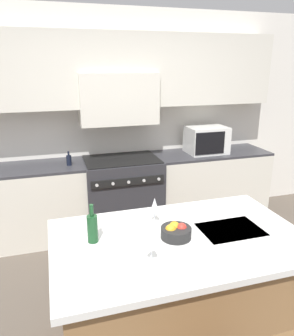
% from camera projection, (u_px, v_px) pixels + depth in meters
% --- Properties ---
extents(ground_plane, '(10.00, 10.00, 0.00)m').
position_uv_depth(ground_plane, '(174.00, 332.00, 2.61)').
color(ground_plane, brown).
extents(back_cabinetry, '(10.00, 0.46, 2.70)m').
position_uv_depth(back_cabinetry, '(116.00, 101.00, 4.04)').
color(back_cabinetry, silver).
rests_on(back_cabinetry, ground_plane).
extents(back_counter, '(3.98, 0.62, 0.92)m').
position_uv_depth(back_counter, '(122.00, 194.00, 4.17)').
color(back_counter, silver).
rests_on(back_counter, ground_plane).
extents(range_stove, '(0.93, 0.70, 0.94)m').
position_uv_depth(range_stove, '(122.00, 194.00, 4.14)').
color(range_stove, '#2D2D33').
rests_on(range_stove, ground_plane).
extents(microwave, '(0.51, 0.39, 0.34)m').
position_uv_depth(microwave, '(206.00, 140.00, 4.29)').
color(microwave, silver).
rests_on(microwave, back_counter).
extents(kitchen_island, '(1.74, 1.07, 0.91)m').
position_uv_depth(kitchen_island, '(178.00, 292.00, 2.39)').
color(kitchen_island, olive).
rests_on(kitchen_island, ground_plane).
extents(wine_bottle, '(0.07, 0.07, 0.27)m').
position_uv_depth(wine_bottle, '(92.00, 228.00, 2.17)').
color(wine_bottle, '#194723').
rests_on(wine_bottle, kitchen_island).
extents(wine_glass_near, '(0.07, 0.07, 0.19)m').
position_uv_depth(wine_glass_near, '(151.00, 241.00, 1.95)').
color(wine_glass_near, white).
rests_on(wine_glass_near, kitchen_island).
extents(wine_glass_far, '(0.07, 0.07, 0.19)m').
position_uv_depth(wine_glass_far, '(155.00, 206.00, 2.43)').
color(wine_glass_far, white).
rests_on(wine_glass_far, kitchen_island).
extents(fruit_bowl, '(0.21, 0.21, 0.10)m').
position_uv_depth(fruit_bowl, '(176.00, 231.00, 2.23)').
color(fruit_bowl, black).
rests_on(fruit_bowl, kitchen_island).
extents(oil_bottle_on_counter, '(0.06, 0.06, 0.17)m').
position_uv_depth(oil_bottle_on_counter, '(69.00, 160.00, 3.78)').
color(oil_bottle_on_counter, black).
rests_on(oil_bottle_on_counter, back_counter).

